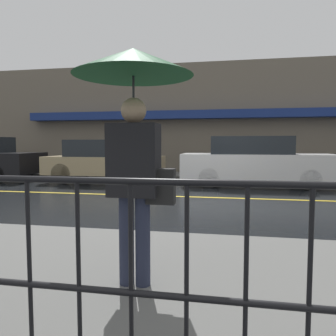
% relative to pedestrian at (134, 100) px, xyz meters
% --- Properties ---
extents(ground_plane, '(80.00, 80.00, 0.00)m').
position_rel_pedestrian_xyz_m(ground_plane, '(0.16, 5.60, -1.74)').
color(ground_plane, black).
extents(sidewalk_near, '(28.00, 3.11, 0.13)m').
position_rel_pedestrian_xyz_m(sidewalk_near, '(0.16, 0.18, -1.67)').
color(sidewalk_near, '#60605E').
rests_on(sidewalk_near, ground_plane).
extents(sidewalk_far, '(28.00, 2.13, 0.13)m').
position_rel_pedestrian_xyz_m(sidewalk_far, '(0.16, 10.53, -1.67)').
color(sidewalk_far, '#60605E').
rests_on(sidewalk_far, ground_plane).
extents(lane_marking, '(25.20, 0.12, 0.01)m').
position_rel_pedestrian_xyz_m(lane_marking, '(0.16, 5.60, -1.73)').
color(lane_marking, gold).
rests_on(lane_marking, ground_plane).
extents(building_storefront, '(28.00, 0.85, 4.86)m').
position_rel_pedestrian_xyz_m(building_storefront, '(0.16, 11.71, 0.71)').
color(building_storefront, '#706656').
rests_on(building_storefront, ground_plane).
extents(railing_foreground, '(12.00, 0.04, 1.06)m').
position_rel_pedestrian_xyz_m(railing_foreground, '(0.16, -1.13, -0.95)').
color(railing_foreground, black).
rests_on(railing_foreground, sidewalk_near).
extents(pedestrian, '(1.01, 1.01, 2.03)m').
position_rel_pedestrian_xyz_m(pedestrian, '(0.00, 0.00, 0.00)').
color(pedestrian, '#23283D').
rests_on(pedestrian, sidewalk_near).
extents(car_tan, '(4.01, 1.72, 1.50)m').
position_rel_pedestrian_xyz_m(car_tan, '(-3.54, 8.20, -0.97)').
color(car_tan, tan).
rests_on(car_tan, ground_plane).
extents(car_white, '(4.74, 1.79, 1.60)m').
position_rel_pedestrian_xyz_m(car_white, '(1.62, 8.20, -0.93)').
color(car_white, silver).
rests_on(car_white, ground_plane).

